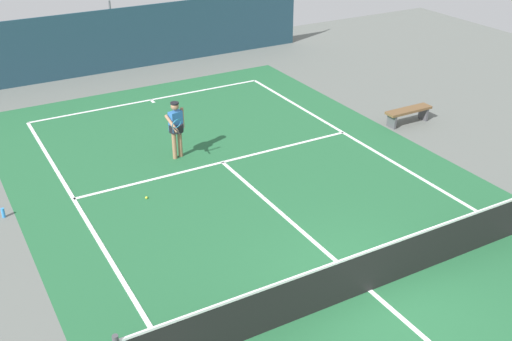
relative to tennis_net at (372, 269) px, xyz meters
name	(u,v)px	position (x,y,z in m)	size (l,w,h in m)	color
ground_plane	(370,291)	(0.00, 0.00, -0.51)	(36.00, 36.00, 0.00)	slate
court_surface	(370,290)	(0.00, 0.00, -0.51)	(11.02, 26.60, 0.01)	#236038
tennis_net	(372,269)	(0.00, 0.00, 0.00)	(10.12, 0.10, 1.10)	black
back_fence	(111,51)	(0.00, 16.07, 0.16)	(16.30, 0.98, 2.70)	#1E3D4C
tennis_player	(176,126)	(-0.94, 7.29, 0.45)	(0.59, 0.81, 1.64)	#9E7051
tennis_ball_near_player	(146,198)	(-2.53, 5.54, -0.48)	(0.07, 0.07, 0.07)	#CCDB33
parked_car	(14,48)	(-3.36, 17.70, 0.33)	(2.13, 4.26, 1.68)	maroon
courtside_bench	(408,112)	(6.31, 5.99, -0.14)	(1.60, 0.40, 0.49)	brown
water_bottle	(3,213)	(-5.75, 6.36, -0.39)	(0.08, 0.08, 0.24)	#338CD8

